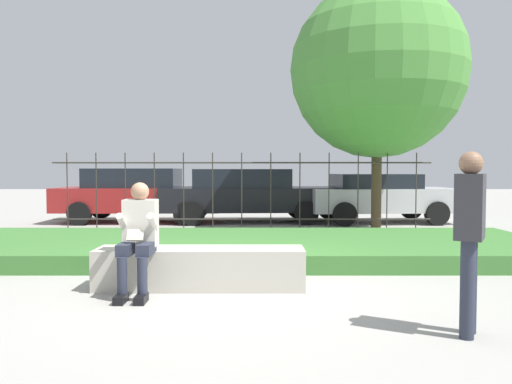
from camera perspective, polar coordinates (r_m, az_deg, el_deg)
ground_plane at (r=6.16m, az=-3.11°, el=-10.90°), size 60.00×60.00×0.00m
stone_bench at (r=6.14m, az=-6.56°, el=-8.87°), size 2.50×0.56×0.49m
person_seated_reader at (r=5.87m, az=-13.48°, el=-4.59°), size 0.42×0.73×1.29m
grass_berm at (r=8.42m, az=-2.30°, el=-6.30°), size 10.15×3.28×0.27m
iron_fence at (r=10.74m, az=-1.83°, el=-0.05°), size 8.15×0.03×1.79m
car_parked_right at (r=13.86m, az=13.69°, el=-0.47°), size 4.04×2.13×1.31m
car_parked_center at (r=13.62m, az=-1.23°, el=-0.22°), size 4.78×2.14×1.44m
car_parked_left at (r=14.01m, az=-13.45°, el=-0.20°), size 4.39×2.00×1.46m
person_passerby at (r=4.65m, az=23.05°, el=-3.77°), size 0.37×0.42×1.59m
tree_behind_fence at (r=11.81m, az=13.54°, el=13.32°), size 3.92×3.92×5.61m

